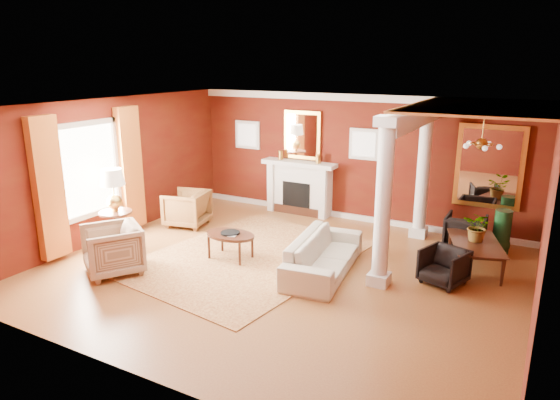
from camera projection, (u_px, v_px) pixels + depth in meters
The scene contains 27 objects.
ground at pixel (281, 271), 8.87m from camera, with size 8.00×8.00×0.00m, color brown.
room_shell at pixel (281, 159), 8.33m from camera, with size 8.04×7.04×2.92m.
fireplace at pixel (299, 187), 12.10m from camera, with size 1.85×0.42×1.29m.
overmantel_mirror at pixel (302, 135), 11.88m from camera, with size 0.95×0.07×1.15m.
flank_window_left at pixel (248, 135), 12.63m from camera, with size 0.70×0.07×0.70m.
flank_window_right at pixel (364, 144), 11.20m from camera, with size 0.70×0.07×0.70m.
left_window at pixel (92, 176), 9.78m from camera, with size 0.21×2.55×2.60m.
column_front at pixel (383, 202), 7.96m from camera, with size 0.36×0.36×2.80m.
column_back at pixel (423, 171), 10.24m from camera, with size 0.36×0.36×2.80m.
header_beam at pixel (414, 118), 8.99m from camera, with size 0.30×3.20×0.32m, color silver.
amber_ceiling at pixel (482, 107), 8.26m from camera, with size 2.30×3.40×0.04m, color #EA9344.
dining_mirror at pixel (489, 167), 10.03m from camera, with size 1.30×0.07×1.70m.
chandelier at pixel (482, 144), 8.45m from camera, with size 0.60×0.62×0.75m.
crown_trim at pixel (356, 98), 11.04m from camera, with size 8.00×0.08×0.16m, color silver.
base_trim at pixel (351, 216), 11.78m from camera, with size 8.00×0.08×0.12m, color silver.
rug at pixel (248, 257), 9.47m from camera, with size 3.26×4.34×0.02m, color maroon.
sofa at pixel (324, 248), 8.72m from camera, with size 2.27×0.66×0.89m, color beige.
armchair_leopard at pixel (187, 207), 11.21m from camera, with size 0.86×0.81×0.89m, color black.
armchair_stripe at pixel (112, 247), 8.68m from camera, with size 0.93×0.87×0.95m, color tan.
coffee_table at pixel (230, 236), 9.31m from camera, with size 0.98×0.98×0.50m.
coffee_book at pixel (229, 230), 9.20m from camera, with size 0.15×0.02×0.21m, color black.
side_table at pixel (114, 195), 9.73m from camera, with size 0.64×0.64×1.60m.
dining_table at pixel (477, 248), 8.84m from camera, with size 1.45×0.51×0.81m, color black.
dining_chair_near at pixel (444, 265), 8.29m from camera, with size 0.65×0.61×0.67m, color black.
dining_chair_far at pixel (465, 230), 9.83m from camera, with size 0.74×0.69×0.76m, color black.
green_urn at pixel (501, 236), 9.65m from camera, with size 0.36×0.36×0.86m.
potted_plant at pixel (480, 214), 8.73m from camera, with size 0.49×0.55×0.43m, color #26591E.
Camera 1 is at (3.92, -7.21, 3.61)m, focal length 32.00 mm.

